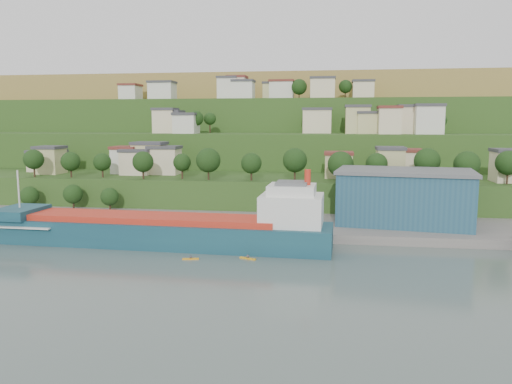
% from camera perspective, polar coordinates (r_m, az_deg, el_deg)
% --- Properties ---
extents(ground, '(500.00, 500.00, 0.00)m').
position_cam_1_polar(ground, '(96.55, -5.02, -7.58)').
color(ground, '#4A5B53').
rests_on(ground, ground).
extents(quay, '(220.00, 26.00, 4.00)m').
position_cam_1_polar(quay, '(121.19, 7.39, -4.41)').
color(quay, slate).
rests_on(quay, ground).
extents(pebble_beach, '(40.00, 18.00, 2.40)m').
position_cam_1_polar(pebble_beach, '(138.67, -25.47, -3.56)').
color(pebble_beach, slate).
rests_on(pebble_beach, ground).
extents(hillside, '(360.00, 211.01, 96.00)m').
position_cam_1_polar(hillside, '(261.26, 3.64, 2.28)').
color(hillside, '#284719').
rests_on(hillside, ground).
extents(cargo_ship_near, '(72.68, 13.72, 18.60)m').
position_cam_1_polar(cargo_ship_near, '(107.06, -9.71, -4.48)').
color(cargo_ship_near, '#133648').
rests_on(cargo_ship_near, ground).
extents(warehouse, '(33.31, 23.06, 12.80)m').
position_cam_1_polar(warehouse, '(123.15, 16.55, -0.49)').
color(warehouse, navy).
rests_on(warehouse, quay).
extents(caravan, '(5.81, 3.99, 2.50)m').
position_cam_1_polar(caravan, '(134.51, -24.06, -2.75)').
color(caravan, silver).
rests_on(caravan, pebble_beach).
extents(dinghy, '(3.92, 2.22, 0.74)m').
position_cam_1_polar(dinghy, '(128.33, -23.10, -3.58)').
color(dinghy, silver).
rests_on(dinghy, pebble_beach).
extents(kayak_orange, '(3.16, 1.20, 0.78)m').
position_cam_1_polar(kayak_orange, '(96.31, -7.48, -7.51)').
color(kayak_orange, orange).
rests_on(kayak_orange, ground).
extents(kayak_yellow, '(3.33, 1.76, 0.84)m').
position_cam_1_polar(kayak_yellow, '(95.77, -0.95, -7.52)').
color(kayak_yellow, gold).
rests_on(kayak_yellow, ground).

